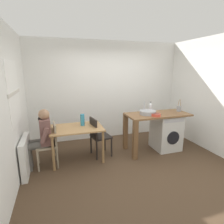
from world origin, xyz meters
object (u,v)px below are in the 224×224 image
at_px(bottle_tall_green, 150,107).
at_px(vase, 82,120).
at_px(chair_person_seat, 50,142).
at_px(mixing_bowl, 156,115).
at_px(seated_person, 41,136).
at_px(utensil_crock, 179,109).
at_px(dining_table, 77,132).
at_px(washing_machine, 166,132).
at_px(chair_opposite, 98,135).

bearing_deg(bottle_tall_green, vase, -176.77).
bearing_deg(chair_person_seat, mixing_bowl, -98.07).
relative_size(seated_person, utensil_crock, 4.01).
xyz_separation_m(dining_table, washing_machine, (2.17, -0.08, -0.21)).
height_order(bottle_tall_green, utensil_crock, utensil_crock).
bearing_deg(vase, mixing_bowl, -13.33).
relative_size(chair_opposite, mixing_bowl, 4.22).
bearing_deg(bottle_tall_green, seated_person, -173.30).
bearing_deg(bottle_tall_green, mixing_bowl, -104.35).
bearing_deg(dining_table, utensil_crock, -0.64).
distance_m(dining_table, bottle_tall_green, 1.92).
bearing_deg(dining_table, seated_person, -171.52).
bearing_deg(vase, bottle_tall_green, 3.23).
height_order(chair_person_seat, chair_opposite, same).
distance_m(washing_machine, utensil_crock, 0.67).
xyz_separation_m(chair_person_seat, seated_person, (-0.16, -0.01, 0.16)).
height_order(chair_person_seat, utensil_crock, utensil_crock).
xyz_separation_m(chair_opposite, seated_person, (-1.18, -0.14, 0.16)).
bearing_deg(washing_machine, vase, 174.90).
bearing_deg(chair_person_seat, vase, -77.82).
relative_size(dining_table, washing_machine, 1.28).
distance_m(seated_person, washing_machine, 2.89).
xyz_separation_m(chair_opposite, washing_machine, (1.70, -0.12, -0.08)).
relative_size(chair_opposite, utensil_crock, 3.00).
bearing_deg(chair_opposite, seated_person, -92.42).
bearing_deg(vase, washing_machine, -5.10).
distance_m(chair_opposite, seated_person, 1.20).
relative_size(washing_machine, utensil_crock, 2.87).
bearing_deg(dining_table, vase, 33.69).
distance_m(washing_machine, mixing_bowl, 0.70).
bearing_deg(utensil_crock, dining_table, 179.36).
height_order(chair_opposite, mixing_bowl, mixing_bowl).
xyz_separation_m(washing_machine, vase, (-2.02, 0.18, 0.44)).
xyz_separation_m(chair_opposite, mixing_bowl, (1.27, -0.32, 0.45)).
bearing_deg(dining_table, washing_machine, -2.12).
height_order(dining_table, bottle_tall_green, bottle_tall_green).
xyz_separation_m(dining_table, chair_opposite, (0.48, 0.04, -0.14)).
bearing_deg(utensil_crock, vase, 176.93).
bearing_deg(washing_machine, bottle_tall_green, 137.85).
relative_size(chair_person_seat, chair_opposite, 1.00).
relative_size(chair_person_seat, utensil_crock, 3.00).
distance_m(bottle_tall_green, mixing_bowl, 0.50).
relative_size(chair_person_seat, mixing_bowl, 4.22).
xyz_separation_m(washing_machine, utensil_crock, (0.37, 0.05, 0.56)).
bearing_deg(mixing_bowl, chair_opposite, 166.01).
distance_m(dining_table, chair_opposite, 0.50).
distance_m(mixing_bowl, vase, 1.64).
xyz_separation_m(chair_opposite, bottle_tall_green, (1.39, 0.16, 0.52)).
distance_m(dining_table, vase, 0.29).
relative_size(chair_person_seat, vase, 3.55).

